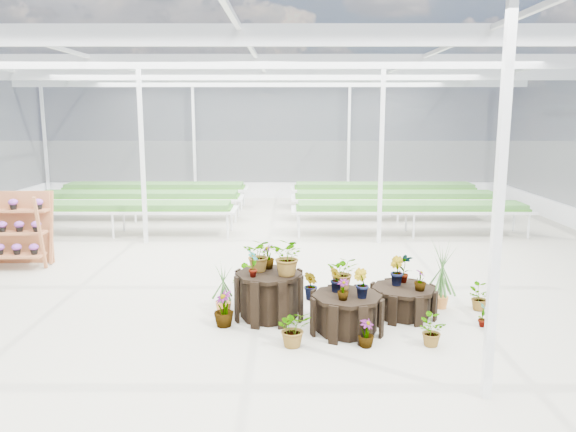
{
  "coord_description": "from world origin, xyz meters",
  "views": [
    {
      "loc": [
        0.69,
        -10.1,
        3.27
      ],
      "look_at": [
        0.67,
        0.72,
        1.3
      ],
      "focal_mm": 35.0,
      "sensor_mm": 36.0,
      "label": 1
    }
  ],
  "objects_px": {
    "plinth_tall": "(269,295)",
    "plinth_mid": "(346,313)",
    "plinth_low": "(403,301)",
    "shelf_rack": "(12,230)"
  },
  "relations": [
    {
      "from": "plinth_tall",
      "to": "plinth_low",
      "type": "xyz_separation_m",
      "value": [
        2.2,
        0.1,
        -0.14
      ]
    },
    {
      "from": "plinth_tall",
      "to": "plinth_mid",
      "type": "distance_m",
      "value": 1.34
    },
    {
      "from": "plinth_low",
      "to": "shelf_rack",
      "type": "relative_size",
      "value": 0.66
    },
    {
      "from": "shelf_rack",
      "to": "plinth_tall",
      "type": "bearing_deg",
      "value": -30.55
    },
    {
      "from": "plinth_tall",
      "to": "plinth_mid",
      "type": "height_order",
      "value": "plinth_tall"
    },
    {
      "from": "plinth_tall",
      "to": "shelf_rack",
      "type": "xyz_separation_m",
      "value": [
        -5.63,
        3.06,
        0.43
      ]
    },
    {
      "from": "plinth_mid",
      "to": "plinth_low",
      "type": "relative_size",
      "value": 1.03
    },
    {
      "from": "plinth_low",
      "to": "plinth_mid",
      "type": "bearing_deg",
      "value": -145.01
    },
    {
      "from": "plinth_mid",
      "to": "plinth_low",
      "type": "xyz_separation_m",
      "value": [
        1.0,
        0.7,
        -0.05
      ]
    },
    {
      "from": "plinth_tall",
      "to": "plinth_low",
      "type": "relative_size",
      "value": 1.03
    }
  ]
}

